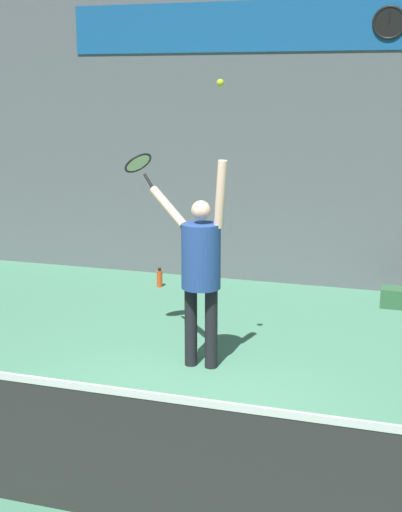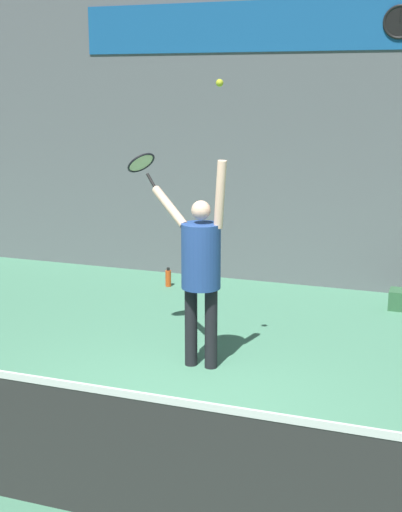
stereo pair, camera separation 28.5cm
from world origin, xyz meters
name	(u,v)px [view 2 (the right image)]	position (x,y,z in m)	size (l,w,h in m)	color
ground_plane	(161,426)	(0.00, 0.00, 0.00)	(18.00, 18.00, 0.00)	#4C8C6B
back_wall	(294,110)	(0.00, 4.83, 2.50)	(18.00, 0.10, 5.00)	slate
sponsor_banner	(295,25)	(0.00, 4.77, 3.62)	(6.24, 0.02, 0.68)	#195B9E
scoreboard_clock	(400,22)	(1.37, 4.75, 3.62)	(0.44, 0.04, 0.44)	black
court_net	(81,447)	(0.00, -1.35, 0.50)	(8.96, 0.07, 1.06)	#333333
tennis_player	(201,264)	(-0.14, 1.39, 1.09)	(0.98, 0.62, 2.14)	black
tennis_racket	(142,164)	(-0.98, 1.86, 2.00)	(0.42, 0.40, 0.39)	black
tennis_ball	(220,83)	(0.08, 1.28, 2.85)	(0.07, 0.07, 0.07)	#CCDB2D
water_bottle	(168,278)	(-1.59, 4.05, 0.13)	(0.08, 0.08, 0.28)	#D84C19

